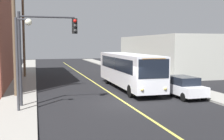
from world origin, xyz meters
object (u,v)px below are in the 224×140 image
Objects in this scene: utility_pole_near at (14,18)px; street_lamp_left at (21,50)px; city_bus at (128,69)px; utility_pole_mid at (23,23)px; parked_car_blue at (149,77)px; traffic_signal_left_corner at (45,41)px; parked_car_white at (183,86)px; fire_hydrant at (175,81)px.

utility_pole_near is 5.73m from street_lamp_left.
utility_pole_mid reaches higher than city_bus.
street_lamp_left is (-9.03, -6.99, 1.92)m from city_bus.
city_bus is at bearing -151.32° from parked_car_blue.
parked_car_white is at bearing 3.02° from traffic_signal_left_corner.
utility_pole_near is 12.83× the size of fire_hydrant.
street_lamp_left reaches higher than city_bus.
street_lamp_left is (-11.69, -8.44, 2.90)m from parked_car_blue.
parked_car_white is 21.22m from utility_pole_mid.
traffic_signal_left_corner is (2.10, -3.85, -1.75)m from utility_pole_near.
utility_pole_near reaches higher than fire_hydrant.
parked_car_white is 10.92m from traffic_signal_left_corner.
parked_car_blue is at bearing 140.12° from fire_hydrant.
city_bus is 14.51× the size of fire_hydrant.
traffic_signal_left_corner reaches higher than city_bus.
parked_car_white is 0.41× the size of utility_pole_near.
parked_car_blue is (2.66, 1.46, -0.98)m from city_bus.
utility_pole_near is at bearing -165.30° from parked_car_blue.
parked_car_blue is at bearing 35.84° from street_lamp_left.
utility_pole_mid is 14.21× the size of fire_hydrant.
street_lamp_left reaches higher than parked_car_white.
traffic_signal_left_corner reaches higher than street_lamp_left.
fire_hydrant is at bearing 26.36° from street_lamp_left.
utility_pole_mid is 18.46m from street_lamp_left.
parked_car_white is at bearing -89.36° from parked_car_blue.
fire_hydrant is at bearing 23.91° from traffic_signal_left_corner.
utility_pole_near reaches higher than parked_car_blue.
utility_pole_mid is 2.17× the size of street_lamp_left.
fire_hydrant is (1.92, 4.89, -0.26)m from parked_car_white.
traffic_signal_left_corner is 7.14× the size of fire_hydrant.
traffic_signal_left_corner is (-7.61, -5.64, 2.49)m from city_bus.
utility_pole_mid reaches higher than traffic_signal_left_corner.
parked_car_white is (2.73, -5.10, -0.98)m from city_bus.
utility_pole_near reaches higher than parked_car_white.
parked_car_white is at bearing 9.12° from street_lamp_left.
fire_hydrant is at bearing -39.88° from parked_car_blue.
parked_car_blue is at bearing 90.64° from parked_car_white.
utility_pole_mid is 1.99× the size of traffic_signal_left_corner.
city_bus is 1.13× the size of utility_pole_near.
fire_hydrant is (14.36, 1.58, -5.47)m from utility_pole_near.
utility_pole_near is at bearing 97.47° from street_lamp_left.
fire_hydrant is (13.68, 6.78, -3.16)m from street_lamp_left.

